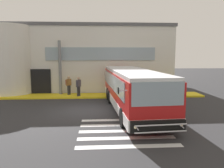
% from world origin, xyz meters
% --- Properties ---
extents(ground_plane, '(80.00, 90.00, 0.02)m').
position_xyz_m(ground_plane, '(0.00, 0.00, -0.01)').
color(ground_plane, '#2B2B2D').
rests_on(ground_plane, ground).
extents(bay_paint_stripes, '(4.40, 3.96, 0.01)m').
position_xyz_m(bay_paint_stripes, '(2.00, -4.20, 0.00)').
color(bay_paint_stripes, silver).
rests_on(bay_paint_stripes, ground).
extents(terminal_building, '(17.99, 13.80, 6.67)m').
position_xyz_m(terminal_building, '(-0.66, 11.52, 3.32)').
color(terminal_building, silver).
rests_on(terminal_building, ground).
extents(boarding_curb, '(20.19, 2.00, 0.15)m').
position_xyz_m(boarding_curb, '(0.00, 4.80, 0.07)').
color(boarding_curb, yellow).
rests_on(boarding_curb, ground).
extents(entry_support_column, '(0.28, 0.28, 4.84)m').
position_xyz_m(entry_support_column, '(-2.71, 5.40, 2.57)').
color(entry_support_column, slate).
rests_on(entry_support_column, boarding_curb).
extents(bus_main_foreground, '(3.27, 11.17, 2.70)m').
position_xyz_m(bus_main_foreground, '(2.98, -0.10, 1.33)').
color(bus_main_foreground, red).
rests_on(bus_main_foreground, ground).
extents(passenger_near_column, '(0.50, 0.52, 1.68)m').
position_xyz_m(passenger_near_column, '(-1.93, 5.04, 1.11)').
color(passenger_near_column, '#2D2D33').
rests_on(passenger_near_column, boarding_curb).
extents(passenger_by_doorway, '(0.41, 0.47, 1.68)m').
position_xyz_m(passenger_by_doorway, '(-0.98, 4.27, 1.08)').
color(passenger_by_doorway, '#2D2D33').
rests_on(passenger_by_doorway, boarding_curb).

